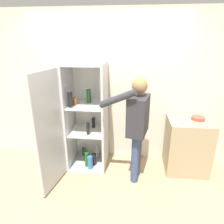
% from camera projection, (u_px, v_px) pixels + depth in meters
% --- Properties ---
extents(ground_plane, '(12.00, 12.00, 0.00)m').
position_uv_depth(ground_plane, '(100.00, 188.00, 2.95)').
color(ground_plane, tan).
extents(wall_back, '(7.00, 0.06, 2.55)m').
position_uv_depth(wall_back, '(108.00, 89.00, 3.43)').
color(wall_back, beige).
rests_on(wall_back, ground_plane).
extents(refrigerator, '(0.78, 1.22, 1.75)m').
position_uv_depth(refrigerator, '(81.00, 120.00, 3.19)').
color(refrigerator, '#B7BABC').
rests_on(refrigerator, ground_plane).
extents(person, '(0.72, 0.58, 1.62)m').
position_uv_depth(person, '(138.00, 118.00, 2.85)').
color(person, '#384770').
rests_on(person, ground_plane).
extents(counter, '(0.66, 0.58, 0.89)m').
position_uv_depth(counter, '(187.00, 145.00, 3.26)').
color(counter, tan).
rests_on(counter, ground_plane).
extents(bowl, '(0.20, 0.20, 0.05)m').
position_uv_depth(bowl, '(198.00, 118.00, 3.12)').
color(bowl, '#B24738').
rests_on(bowl, counter).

